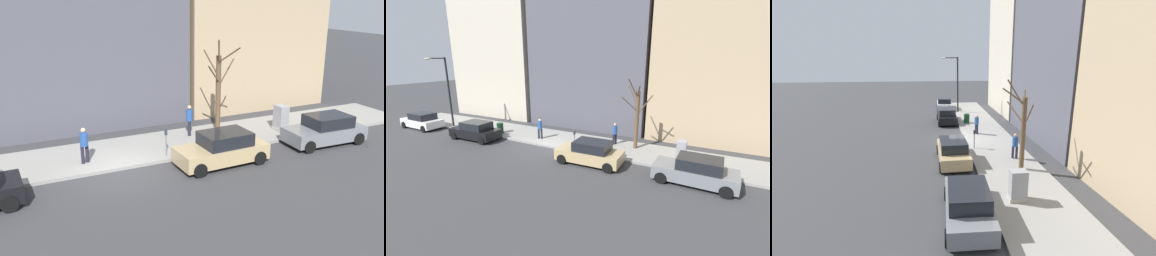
# 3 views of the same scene
# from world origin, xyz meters

# --- Properties ---
(ground_plane) EXTENTS (120.00, 120.00, 0.00)m
(ground_plane) POSITION_xyz_m (0.00, 0.00, 0.00)
(ground_plane) COLOR #38383A
(sidewalk) EXTENTS (4.00, 36.00, 0.15)m
(sidewalk) POSITION_xyz_m (2.00, 0.00, 0.07)
(sidewalk) COLOR gray
(sidewalk) RESTS_ON ground
(parked_car_grey) EXTENTS (2.06, 4.26, 1.52)m
(parked_car_grey) POSITION_xyz_m (-1.10, -10.63, 0.74)
(parked_car_grey) COLOR slate
(parked_car_grey) RESTS_ON ground
(parked_car_tan) EXTENTS (2.04, 4.26, 1.52)m
(parked_car_tan) POSITION_xyz_m (-1.24, -4.45, 0.74)
(parked_car_tan) COLOR tan
(parked_car_tan) RESTS_ON ground
(parked_car_black) EXTENTS (2.03, 4.25, 1.52)m
(parked_car_black) POSITION_xyz_m (-1.08, 6.15, 0.74)
(parked_car_black) COLOR black
(parked_car_black) RESTS_ON ground
(parked_car_white) EXTENTS (1.96, 4.22, 1.52)m
(parked_car_white) POSITION_xyz_m (-1.01, 13.52, 0.74)
(parked_car_white) COLOR white
(parked_car_white) RESTS_ON ground
(parking_meter) EXTENTS (0.14, 0.10, 1.35)m
(parking_meter) POSITION_xyz_m (0.45, -2.39, 0.98)
(parking_meter) COLOR slate
(parking_meter) RESTS_ON sidewalk
(utility_box) EXTENTS (0.83, 0.61, 1.43)m
(utility_box) POSITION_xyz_m (1.30, -9.61, 0.85)
(utility_box) COLOR #A8A399
(utility_box) RESTS_ON sidewalk
(streetlamp) EXTENTS (1.97, 0.32, 6.50)m
(streetlamp) POSITION_xyz_m (0.28, 11.16, 4.02)
(streetlamp) COLOR black
(streetlamp) RESTS_ON sidewalk
(bare_tree) EXTENTS (1.70, 2.02, 5.15)m
(bare_tree) POSITION_xyz_m (2.56, -6.32, 2.49)
(bare_tree) COLOR brown
(bare_tree) RESTS_ON sidewalk
(trash_bin) EXTENTS (0.56, 0.56, 0.90)m
(trash_bin) POSITION_xyz_m (0.90, 5.35, 0.60)
(trash_bin) COLOR #14381E
(trash_bin) RESTS_ON sidewalk
(pedestrian_near_meter) EXTENTS (0.37, 0.36, 1.66)m
(pedestrian_near_meter) POSITION_xyz_m (2.73, -4.67, 1.09)
(pedestrian_near_meter) COLOR #1E1E2D
(pedestrian_near_meter) RESTS_ON sidewalk
(pedestrian_midblock) EXTENTS (0.36, 0.38, 1.66)m
(pedestrian_midblock) POSITION_xyz_m (1.23, 1.26, 1.09)
(pedestrian_midblock) COLOR #1E1E2D
(pedestrian_midblock) RESTS_ON sidewalk
(office_block_center) EXTENTS (11.53, 11.53, 14.05)m
(office_block_center) POSITION_xyz_m (11.26, -0.24, 7.02)
(office_block_center) COLOR #4C4C56
(office_block_center) RESTS_ON ground
(office_tower_right) EXTENTS (10.62, 10.62, 22.34)m
(office_tower_right) POSITION_xyz_m (10.81, 11.39, 11.17)
(office_tower_right) COLOR #BCB29E
(office_tower_right) RESTS_ON ground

